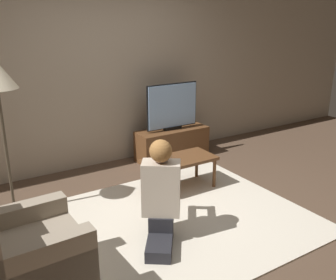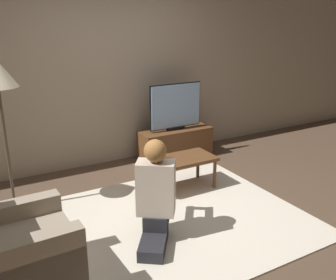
{
  "view_description": "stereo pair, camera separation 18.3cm",
  "coord_description": "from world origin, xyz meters",
  "px_view_note": "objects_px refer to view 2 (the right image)",
  "views": [
    {
      "loc": [
        -1.95,
        -2.8,
        1.97
      ],
      "look_at": [
        0.23,
        0.68,
        0.62
      ],
      "focal_mm": 40.0,
      "sensor_mm": 36.0,
      "label": 1
    },
    {
      "loc": [
        -1.8,
        -2.89,
        1.97
      ],
      "look_at": [
        0.23,
        0.68,
        0.62
      ],
      "focal_mm": 40.0,
      "sensor_mm": 36.0,
      "label": 2
    }
  ],
  "objects_px": {
    "tv": "(176,106)",
    "armchair": "(17,256)",
    "person_kneeling": "(156,192)",
    "coffee_table": "(179,162)"
  },
  "relations": [
    {
      "from": "coffee_table",
      "to": "tv",
      "type": "bearing_deg",
      "value": 61.49
    },
    {
      "from": "person_kneeling",
      "to": "armchair",
      "type": "bearing_deg",
      "value": 40.19
    },
    {
      "from": "tv",
      "to": "person_kneeling",
      "type": "relative_size",
      "value": 0.84
    },
    {
      "from": "armchair",
      "to": "person_kneeling",
      "type": "bearing_deg",
      "value": -87.01
    },
    {
      "from": "coffee_table",
      "to": "armchair",
      "type": "bearing_deg",
      "value": -155.17
    },
    {
      "from": "tv",
      "to": "coffee_table",
      "type": "height_order",
      "value": "tv"
    },
    {
      "from": "tv",
      "to": "armchair",
      "type": "relative_size",
      "value": 0.9
    },
    {
      "from": "armchair",
      "to": "person_kneeling",
      "type": "xyz_separation_m",
      "value": [
        1.21,
        0.1,
        0.19
      ]
    },
    {
      "from": "coffee_table",
      "to": "person_kneeling",
      "type": "distance_m",
      "value": 1.09
    },
    {
      "from": "tv",
      "to": "person_kneeling",
      "type": "distance_m",
      "value": 2.17
    }
  ]
}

